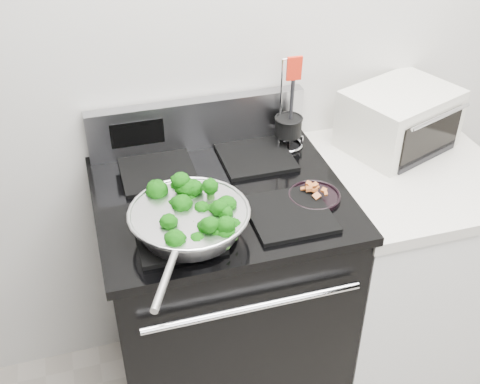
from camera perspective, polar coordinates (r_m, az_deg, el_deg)
name	(u,v)px	position (r m, az deg, el deg)	size (l,w,h in m)	color
back_wall	(279,25)	(2.08, 3.74, 15.54)	(4.00, 0.02, 2.70)	beige
gas_range	(223,297)	(2.20, -1.67, -9.95)	(0.79, 0.69, 1.13)	black
counter	(393,267)	(2.43, 14.30, -6.95)	(0.62, 0.68, 0.92)	white
skillet	(189,220)	(1.71, -4.83, -2.69)	(0.35, 0.52, 0.07)	silver
broccoli_pile	(189,214)	(1.70, -4.84, -2.12)	(0.27, 0.27, 0.09)	black
bacon_plate	(314,193)	(1.88, 7.07, -0.13)	(0.16, 0.16, 0.04)	black
utensil_holder	(288,131)	(2.12, 4.60, 5.82)	(0.11, 0.11, 0.34)	silver
toaster_oven	(399,119)	(2.23, 14.86, 6.72)	(0.45, 0.40, 0.21)	silver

